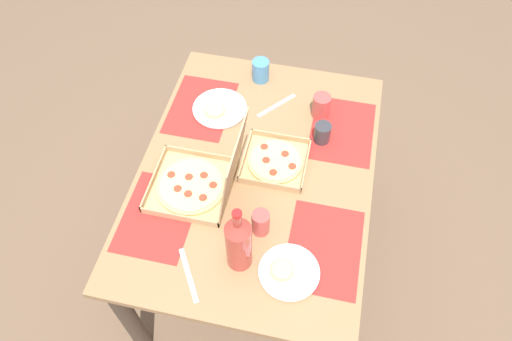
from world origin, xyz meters
TOP-DOWN VIEW (x-y plane):
  - ground_plane at (0.00, 0.00)m, footprint 6.00×6.00m
  - dining_table at (0.00, 0.00)m, footprint 1.26×0.92m
  - placemat_near_left at (-0.28, -0.31)m, footprint 0.36×0.26m
  - placemat_near_right at (0.28, -0.31)m, footprint 0.36×0.26m
  - placemat_far_left at (-0.28, 0.31)m, footprint 0.36×0.26m
  - placemat_far_right at (0.28, 0.31)m, footprint 0.36×0.26m
  - pizza_box_center at (-0.05, 0.07)m, footprint 0.25×0.25m
  - pizza_box_corner_right at (0.13, -0.19)m, footprint 0.31×0.35m
  - plate_middle at (-0.28, -0.23)m, footprint 0.24×0.24m
  - plate_far_left at (0.40, 0.20)m, footprint 0.21×0.21m
  - soda_bottle at (0.39, 0.03)m, footprint 0.09×0.09m
  - cup_dark at (-0.35, 0.21)m, footprint 0.08×0.08m
  - cup_clear_right at (-0.21, 0.23)m, footprint 0.07×0.07m
  - cup_red at (0.26, 0.07)m, footprint 0.06×0.06m
  - cup_spare at (-0.52, -0.09)m, footprint 0.08×0.08m
  - knife_by_far_left at (-0.36, 0.01)m, footprint 0.17×0.15m
  - knife_by_near_right at (0.49, -0.13)m, footprint 0.19×0.13m

SIDE VIEW (x-z plane):
  - ground_plane at x=0.00m, z-range 0.00..0.00m
  - dining_table at x=0.00m, z-range 0.25..0.98m
  - placemat_near_left at x=-0.28m, z-range 0.73..0.73m
  - placemat_near_right at x=0.28m, z-range 0.73..0.73m
  - placemat_far_left at x=-0.28m, z-range 0.73..0.73m
  - placemat_far_right at x=0.28m, z-range 0.73..0.73m
  - knife_by_far_left at x=-0.36m, z-range 0.73..0.74m
  - knife_by_near_right at x=0.49m, z-range 0.73..0.74m
  - plate_middle at x=-0.28m, z-range 0.73..0.76m
  - plate_far_left at x=0.40m, z-range 0.73..0.76m
  - pizza_box_center at x=-0.05m, z-range 0.73..0.76m
  - cup_clear_right at x=-0.21m, z-range 0.73..0.82m
  - cup_spare at x=-0.52m, z-range 0.73..0.84m
  - pizza_box_corner_right at x=0.13m, z-range 0.61..0.96m
  - cup_red at x=0.26m, z-range 0.73..0.84m
  - cup_dark at x=-0.35m, z-range 0.73..0.84m
  - soda_bottle at x=0.39m, z-range 0.70..1.03m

